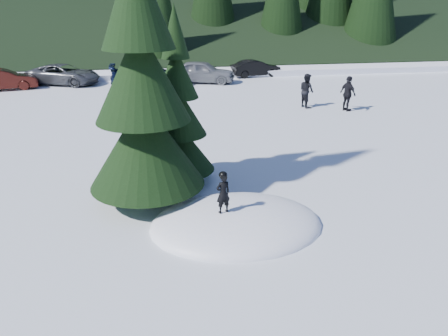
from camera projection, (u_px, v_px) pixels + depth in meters
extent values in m
plane|color=white|center=(236.00, 225.00, 11.30)|extent=(200.00, 200.00, 0.00)
ellipsoid|color=white|center=(236.00, 225.00, 11.30)|extent=(4.48, 3.52, 0.96)
cylinder|color=#301E10|center=(148.00, 179.00, 12.35)|extent=(0.38, 0.38, 1.40)
cone|color=black|center=(146.00, 142.00, 11.95)|extent=(3.20, 3.20, 2.46)
cone|color=black|center=(141.00, 74.00, 11.28)|extent=(2.54, 2.54, 2.46)
cylinder|color=#301E10|center=(180.00, 166.00, 13.87)|extent=(0.26, 0.26, 1.00)
cone|color=black|center=(179.00, 146.00, 13.63)|extent=(2.20, 2.20, 1.52)
cone|color=black|center=(178.00, 110.00, 13.21)|extent=(1.75, 1.75, 1.52)
cone|color=black|center=(176.00, 72.00, 12.79)|extent=(1.29, 1.29, 1.52)
cone|color=black|center=(175.00, 31.00, 12.38)|extent=(0.84, 0.84, 1.52)
imported|color=black|center=(223.00, 194.00, 10.74)|extent=(0.43, 0.35, 1.02)
imported|color=black|center=(307.00, 91.00, 23.25)|extent=(0.89, 1.02, 1.79)
imported|color=black|center=(348.00, 94.00, 22.45)|extent=(0.74, 1.14, 1.80)
imported|color=#3C100A|center=(3.00, 80.00, 27.73)|extent=(4.26, 2.32, 1.33)
imported|color=#474A4E|center=(63.00, 74.00, 29.53)|extent=(5.37, 3.94, 1.36)
imported|color=black|center=(150.00, 75.00, 29.03)|extent=(5.15, 2.14, 1.49)
imported|color=gray|center=(202.00, 72.00, 30.07)|extent=(4.78, 2.93, 1.52)
imported|color=black|center=(256.00, 68.00, 32.58)|extent=(3.88, 1.94, 1.22)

